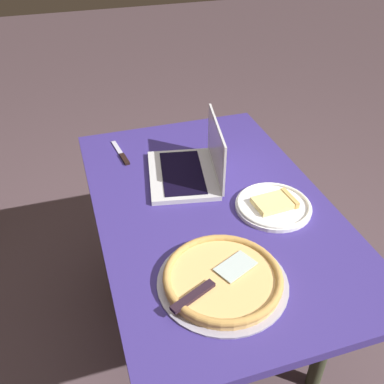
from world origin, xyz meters
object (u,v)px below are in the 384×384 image
(dining_table, at_px, (212,228))
(pizza_plate, at_px, (274,205))
(laptop, at_px, (192,167))
(pizza_tray, at_px, (223,278))
(table_knife, at_px, (122,155))

(dining_table, distance_m, pizza_plate, 0.24)
(pizza_plate, bearing_deg, dining_table, -112.48)
(laptop, xyz_separation_m, pizza_tray, (0.54, -0.08, -0.02))
(pizza_plate, distance_m, pizza_tray, 0.39)
(laptop, xyz_separation_m, pizza_plate, (0.27, 0.21, -0.03))
(dining_table, relative_size, table_knife, 6.22)
(dining_table, bearing_deg, pizza_plate, 67.52)
(pizza_plate, height_order, table_knife, pizza_plate)
(pizza_tray, bearing_deg, laptop, 171.51)
(dining_table, distance_m, laptop, 0.24)
(laptop, relative_size, table_knife, 1.87)
(dining_table, relative_size, laptop, 3.33)
(dining_table, height_order, pizza_plate, pizza_plate)
(pizza_plate, relative_size, pizza_tray, 0.71)
(dining_table, distance_m, pizza_tray, 0.38)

